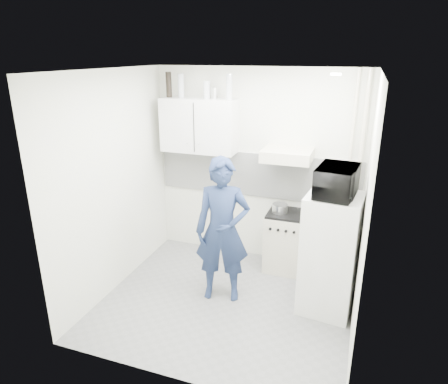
% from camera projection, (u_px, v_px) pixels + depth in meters
% --- Properties ---
extents(floor, '(2.80, 2.80, 0.00)m').
position_uv_depth(floor, '(226.00, 302.00, 4.67)').
color(floor, slate).
rests_on(floor, ground).
extents(ceiling, '(2.80, 2.80, 0.00)m').
position_uv_depth(ceiling, '(227.00, 70.00, 3.81)').
color(ceiling, white).
rests_on(ceiling, wall_back).
extents(wall_back, '(2.80, 0.00, 2.80)m').
position_uv_depth(wall_back, '(257.00, 167.00, 5.35)').
color(wall_back, silver).
rests_on(wall_back, floor).
extents(wall_left, '(0.00, 2.60, 2.60)m').
position_uv_depth(wall_left, '(114.00, 184.00, 4.68)').
color(wall_left, silver).
rests_on(wall_left, floor).
extents(wall_right, '(0.00, 2.60, 2.60)m').
position_uv_depth(wall_right, '(365.00, 215.00, 3.80)').
color(wall_right, silver).
rests_on(wall_right, floor).
extents(person, '(0.70, 0.54, 1.70)m').
position_uv_depth(person, '(223.00, 231.00, 4.52)').
color(person, '#1B2849').
rests_on(person, floor).
extents(stove, '(0.49, 0.49, 0.78)m').
position_uv_depth(stove, '(285.00, 242.00, 5.28)').
color(stove, beige).
rests_on(stove, floor).
extents(fridge, '(0.62, 0.62, 1.36)m').
position_uv_depth(fridge, '(330.00, 254.00, 4.35)').
color(fridge, white).
rests_on(fridge, floor).
extents(stove_top, '(0.47, 0.47, 0.03)m').
position_uv_depth(stove_top, '(286.00, 214.00, 5.15)').
color(stove_top, black).
rests_on(stove_top, stove).
extents(saucepan, '(0.20, 0.20, 0.11)m').
position_uv_depth(saucepan, '(280.00, 208.00, 5.14)').
color(saucepan, silver).
rests_on(saucepan, stove_top).
extents(microwave, '(0.60, 0.44, 0.31)m').
position_uv_depth(microwave, '(337.00, 181.00, 4.07)').
color(microwave, black).
rests_on(microwave, fridge).
extents(bottle_a, '(0.08, 0.08, 0.32)m').
position_uv_depth(bottle_a, '(169.00, 85.00, 5.21)').
color(bottle_a, black).
rests_on(bottle_a, upper_cabinet).
extents(bottle_b, '(0.08, 0.08, 0.30)m').
position_uv_depth(bottle_b, '(181.00, 86.00, 5.16)').
color(bottle_b, '#B2B7BC').
rests_on(bottle_b, upper_cabinet).
extents(canister_a, '(0.09, 0.09, 0.22)m').
position_uv_depth(canister_a, '(207.00, 90.00, 5.06)').
color(canister_a, '#B2B7BC').
rests_on(canister_a, upper_cabinet).
extents(canister_b, '(0.07, 0.07, 0.14)m').
position_uv_depth(canister_b, '(214.00, 93.00, 5.04)').
color(canister_b, silver).
rests_on(canister_b, upper_cabinet).
extents(bottle_e, '(0.08, 0.08, 0.31)m').
position_uv_depth(bottle_e, '(229.00, 87.00, 4.95)').
color(bottle_e, '#B2B7BC').
rests_on(bottle_e, upper_cabinet).
extents(upper_cabinet, '(1.00, 0.35, 0.70)m').
position_uv_depth(upper_cabinet, '(199.00, 125.00, 5.25)').
color(upper_cabinet, white).
rests_on(upper_cabinet, wall_back).
extents(range_hood, '(0.60, 0.50, 0.14)m').
position_uv_depth(range_hood, '(287.00, 155.00, 4.90)').
color(range_hood, beige).
rests_on(range_hood, wall_back).
extents(backsplash, '(2.74, 0.03, 0.60)m').
position_uv_depth(backsplash, '(256.00, 175.00, 5.37)').
color(backsplash, white).
rests_on(backsplash, wall_back).
extents(pipe_a, '(0.05, 0.05, 2.60)m').
position_uv_depth(pipe_a, '(358.00, 179.00, 4.87)').
color(pipe_a, beige).
rests_on(pipe_a, floor).
extents(pipe_b, '(0.04, 0.04, 2.60)m').
position_uv_depth(pipe_b, '(348.00, 178.00, 4.91)').
color(pipe_b, beige).
rests_on(pipe_b, floor).
extents(ceiling_spot_fixture, '(0.10, 0.10, 0.02)m').
position_uv_depth(ceiling_spot_fixture, '(336.00, 74.00, 3.68)').
color(ceiling_spot_fixture, white).
rests_on(ceiling_spot_fixture, ceiling).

